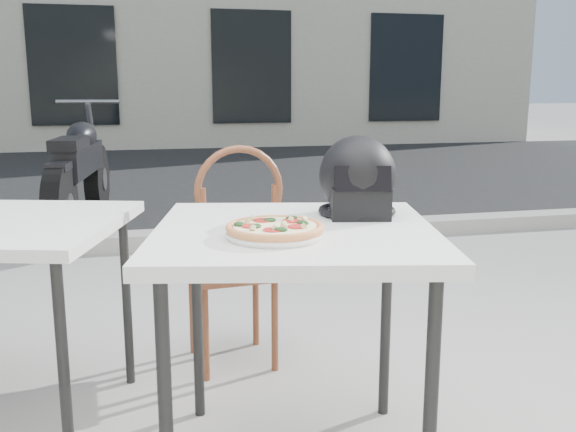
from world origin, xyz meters
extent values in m
cube|color=black|center=(0.00, 7.00, 0.00)|extent=(30.00, 8.00, 0.00)
cube|color=#9C9892|center=(0.00, 3.00, 0.06)|extent=(30.00, 0.25, 0.12)
cube|color=black|center=(-1.70, 10.98, 1.60)|extent=(1.60, 0.08, 2.20)
cube|color=black|center=(1.70, 10.98, 1.60)|extent=(1.60, 0.08, 2.20)
cube|color=black|center=(5.00, 10.98, 1.60)|extent=(1.60, 0.08, 2.20)
cube|color=white|center=(-0.15, -0.09, 0.78)|extent=(1.01, 1.01, 0.04)
cylinder|color=black|center=(-0.56, -0.35, 0.38)|extent=(0.05, 0.05, 0.76)
cylinder|color=black|center=(0.12, -0.50, 0.38)|extent=(0.05, 0.05, 0.76)
cylinder|color=black|center=(-0.41, 0.33, 0.38)|extent=(0.05, 0.05, 0.76)
cylinder|color=black|center=(0.27, 0.18, 0.38)|extent=(0.05, 0.05, 0.76)
cylinder|color=white|center=(-0.23, -0.20, 0.81)|extent=(0.32, 0.32, 0.01)
torus|color=white|center=(-0.23, -0.20, 0.82)|extent=(0.33, 0.33, 0.01)
cylinder|color=#E19052|center=(-0.23, -0.20, 0.83)|extent=(0.36, 0.36, 0.01)
torus|color=#E19052|center=(-0.23, -0.20, 0.84)|extent=(0.37, 0.37, 0.02)
cylinder|color=#AA2812|center=(-0.23, -0.20, 0.84)|extent=(0.32, 0.32, 0.00)
cylinder|color=#FFF3C3|center=(-0.23, -0.20, 0.84)|extent=(0.31, 0.31, 0.00)
cylinder|color=red|center=(-0.18, -0.16, 0.84)|extent=(0.07, 0.07, 0.00)
cylinder|color=red|center=(-0.25, -0.13, 0.84)|extent=(0.07, 0.07, 0.00)
cylinder|color=red|center=(-0.30, -0.20, 0.84)|extent=(0.07, 0.07, 0.00)
cylinder|color=red|center=(-0.25, -0.26, 0.84)|extent=(0.07, 0.07, 0.00)
cylinder|color=red|center=(-0.18, -0.24, 0.84)|extent=(0.07, 0.07, 0.00)
ellipsoid|color=#153714|center=(-0.24, -0.14, 0.84)|extent=(0.05, 0.04, 0.01)
ellipsoid|color=#153714|center=(-0.29, -0.21, 0.84)|extent=(0.04, 0.05, 0.01)
ellipsoid|color=#153714|center=(-0.15, -0.20, 0.84)|extent=(0.05, 0.05, 0.01)
ellipsoid|color=#153714|center=(-0.23, -0.27, 0.84)|extent=(0.05, 0.04, 0.01)
ellipsoid|color=#153714|center=(-0.17, -0.13, 0.84)|extent=(0.05, 0.05, 0.01)
ellipsoid|color=#153714|center=(-0.33, -0.18, 0.84)|extent=(0.04, 0.04, 0.01)
cylinder|color=#CEBE7E|center=(-0.21, -0.22, 0.85)|extent=(0.02, 0.03, 0.02)
cylinder|color=#CEBE7E|center=(-0.30, -0.16, 0.85)|extent=(0.02, 0.02, 0.02)
cylinder|color=#CEBE7E|center=(-0.18, -0.17, 0.85)|extent=(0.02, 0.03, 0.02)
cylinder|color=#CEBE7E|center=(-0.28, -0.12, 0.85)|extent=(0.02, 0.03, 0.02)
cylinder|color=#CEBE7E|center=(-0.16, -0.26, 0.85)|extent=(0.02, 0.02, 0.02)
cylinder|color=#CEBE7E|center=(-0.31, -0.25, 0.85)|extent=(0.02, 0.03, 0.02)
cylinder|color=#CEBE7E|center=(-0.14, -0.17, 0.85)|extent=(0.02, 0.03, 0.02)
cylinder|color=#CEBE7E|center=(-0.25, -0.26, 0.85)|extent=(0.02, 0.02, 0.02)
ellipsoid|color=black|center=(0.10, 0.06, 0.94)|extent=(0.30, 0.31, 0.26)
cube|color=black|center=(0.09, -0.01, 0.86)|extent=(0.20, 0.13, 0.10)
torus|color=black|center=(0.10, 0.06, 0.82)|extent=(0.30, 0.30, 0.02)
cube|color=black|center=(0.08, -0.05, 0.94)|extent=(0.18, 0.07, 0.08)
cube|color=brown|center=(-0.22, 0.78, 0.43)|extent=(0.41, 0.41, 0.03)
cylinder|color=brown|center=(-0.08, 0.95, 0.21)|extent=(0.03, 0.03, 0.42)
cylinder|color=brown|center=(-0.39, 0.92, 0.21)|extent=(0.03, 0.03, 0.42)
cylinder|color=brown|center=(-0.05, 0.64, 0.21)|extent=(0.03, 0.03, 0.42)
cylinder|color=brown|center=(-0.36, 0.61, 0.21)|extent=(0.03, 0.03, 0.42)
cylinder|color=brown|center=(-0.05, 0.63, 0.63)|extent=(0.03, 0.03, 0.40)
cylinder|color=brown|center=(-0.36, 0.61, 0.63)|extent=(0.03, 0.03, 0.40)
torus|color=brown|center=(-0.21, 0.62, 0.81)|extent=(0.37, 0.06, 0.37)
cube|color=white|center=(-1.08, 0.44, 0.75)|extent=(1.00, 1.00, 0.04)
cylinder|color=black|center=(-0.86, 0.03, 0.36)|extent=(0.04, 0.04, 0.73)
cylinder|color=black|center=(-0.67, 0.67, 0.36)|extent=(0.04, 0.04, 0.73)
cylinder|color=black|center=(-1.00, 4.58, 0.33)|extent=(0.21, 0.68, 0.67)
cylinder|color=slate|center=(-1.00, 4.58, 0.33)|extent=(0.18, 0.24, 0.22)
cylinder|color=black|center=(-1.18, 3.03, 0.33)|extent=(0.21, 0.68, 0.67)
cylinder|color=slate|center=(-1.18, 3.03, 0.33)|extent=(0.18, 0.24, 0.22)
cube|color=black|center=(-1.09, 3.80, 0.61)|extent=(0.33, 1.18, 0.24)
ellipsoid|color=black|center=(-1.07, 3.97, 0.80)|extent=(0.30, 0.49, 0.25)
cube|color=black|center=(-1.13, 3.47, 0.78)|extent=(0.29, 0.58, 0.09)
cylinder|color=slate|center=(-1.01, 4.49, 0.69)|extent=(0.09, 0.36, 0.79)
cylinder|color=slate|center=(-1.02, 4.35, 1.09)|extent=(0.58, 0.10, 0.04)
cube|color=black|center=(-1.18, 3.05, 0.64)|extent=(0.18, 0.26, 0.06)
camera|label=1|loc=(-0.60, -1.93, 1.23)|focal=40.00mm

